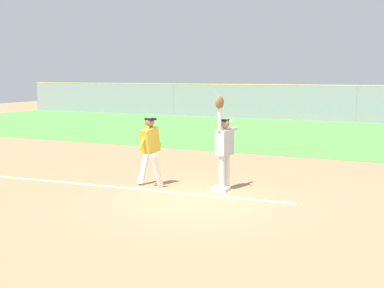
{
  "coord_description": "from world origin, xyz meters",
  "views": [
    {
      "loc": [
        4.82,
        -10.12,
        2.76
      ],
      "look_at": [
        -0.86,
        1.47,
        1.05
      ],
      "focal_mm": 49.04,
      "sensor_mm": 36.0,
      "label": 1
    }
  ],
  "objects_px": {
    "fielder": "(224,144)",
    "parked_car_green": "(313,107)",
    "baseball": "(231,121)",
    "parked_car_red": "(242,105)",
    "runner": "(150,146)",
    "parked_car_tan": "(381,109)",
    "first_base": "(220,189)"
  },
  "relations": [
    {
      "from": "runner",
      "to": "parked_car_tan",
      "type": "height_order",
      "value": "runner"
    },
    {
      "from": "fielder",
      "to": "parked_car_red",
      "type": "bearing_deg",
      "value": -59.38
    },
    {
      "from": "fielder",
      "to": "parked_car_red",
      "type": "height_order",
      "value": "fielder"
    },
    {
      "from": "baseball",
      "to": "parked_car_tan",
      "type": "xyz_separation_m",
      "value": [
        0.83,
        22.75,
        -1.01
      ]
    },
    {
      "from": "baseball",
      "to": "parked_car_red",
      "type": "bearing_deg",
      "value": 110.13
    },
    {
      "from": "runner",
      "to": "parked_car_green",
      "type": "distance_m",
      "value": 23.1
    },
    {
      "from": "first_base",
      "to": "parked_car_tan",
      "type": "relative_size",
      "value": 0.09
    },
    {
      "from": "first_base",
      "to": "parked_car_green",
      "type": "height_order",
      "value": "parked_car_green"
    },
    {
      "from": "parked_car_green",
      "to": "parked_car_tan",
      "type": "relative_size",
      "value": 1.02
    },
    {
      "from": "fielder",
      "to": "parked_car_tan",
      "type": "relative_size",
      "value": 0.51
    },
    {
      "from": "fielder",
      "to": "baseball",
      "type": "bearing_deg",
      "value": 175.32
    },
    {
      "from": "parked_car_red",
      "to": "parked_car_tan",
      "type": "xyz_separation_m",
      "value": [
        9.34,
        -0.47,
        0.0
      ]
    },
    {
      "from": "runner",
      "to": "parked_car_tan",
      "type": "bearing_deg",
      "value": 93.02
    },
    {
      "from": "fielder",
      "to": "parked_car_green",
      "type": "relative_size",
      "value": 0.5
    },
    {
      "from": "first_base",
      "to": "baseball",
      "type": "height_order",
      "value": "baseball"
    },
    {
      "from": "fielder",
      "to": "baseball",
      "type": "distance_m",
      "value": 0.6
    },
    {
      "from": "first_base",
      "to": "parked_car_red",
      "type": "height_order",
      "value": "parked_car_red"
    },
    {
      "from": "runner",
      "to": "parked_car_green",
      "type": "xyz_separation_m",
      "value": [
        -1.33,
        23.06,
        -0.32
      ]
    },
    {
      "from": "runner",
      "to": "baseball",
      "type": "height_order",
      "value": "runner"
    },
    {
      "from": "fielder",
      "to": "parked_car_green",
      "type": "height_order",
      "value": "fielder"
    },
    {
      "from": "runner",
      "to": "baseball",
      "type": "distance_m",
      "value": 2.15
    },
    {
      "from": "parked_car_green",
      "to": "baseball",
      "type": "bearing_deg",
      "value": -76.88
    },
    {
      "from": "runner",
      "to": "parked_car_green",
      "type": "height_order",
      "value": "runner"
    },
    {
      "from": "runner",
      "to": "baseball",
      "type": "relative_size",
      "value": 23.24
    },
    {
      "from": "baseball",
      "to": "parked_car_green",
      "type": "distance_m",
      "value": 22.97
    },
    {
      "from": "first_base",
      "to": "fielder",
      "type": "relative_size",
      "value": 0.17
    },
    {
      "from": "baseball",
      "to": "parked_car_red",
      "type": "relative_size",
      "value": 0.02
    },
    {
      "from": "first_base",
      "to": "parked_car_red",
      "type": "bearing_deg",
      "value": 109.58
    },
    {
      "from": "fielder",
      "to": "parked_car_red",
      "type": "distance_m",
      "value": 24.61
    },
    {
      "from": "first_base",
      "to": "parked_car_tan",
      "type": "height_order",
      "value": "parked_car_tan"
    },
    {
      "from": "baseball",
      "to": "parked_car_green",
      "type": "height_order",
      "value": "baseball"
    },
    {
      "from": "baseball",
      "to": "parked_car_red",
      "type": "distance_m",
      "value": 24.74
    }
  ]
}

